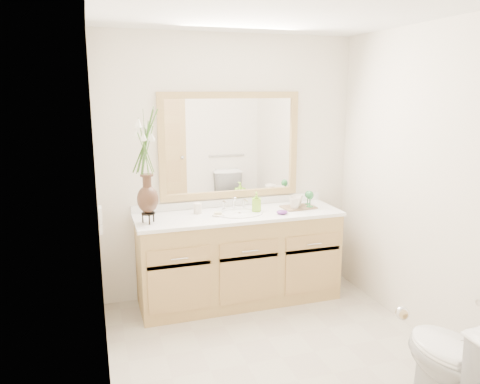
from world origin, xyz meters
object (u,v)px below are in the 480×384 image
object	(u,v)px
tumbler	(198,208)
soap_bottle	(256,202)
flower_vase	(146,154)
tray	(298,207)
toilet	(458,365)

from	to	relation	value
tumbler	soap_bottle	world-z (taller)	soap_bottle
flower_vase	tray	xyz separation A→B (m)	(1.39, 0.08, -0.57)
tray	flower_vase	bearing A→B (deg)	179.03
tumbler	tray	distance (m)	0.94
toilet	soap_bottle	xyz separation A→B (m)	(-0.53, 1.96, 0.54)
tray	soap_bottle	bearing A→B (deg)	173.68
tumbler	flower_vase	bearing A→B (deg)	-158.91
tumbler	soap_bottle	distance (m)	0.53
flower_vase	tumbler	bearing A→B (deg)	21.09
flower_vase	tumbler	size ratio (longest dim) A/B	9.06
tray	tumbler	bearing A→B (deg)	169.92
tumbler	soap_bottle	xyz separation A→B (m)	(0.53, -0.08, 0.03)
toilet	tray	distance (m)	2.00
soap_bottle	flower_vase	bearing A→B (deg)	-155.63
toilet	flower_vase	world-z (taller)	flower_vase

